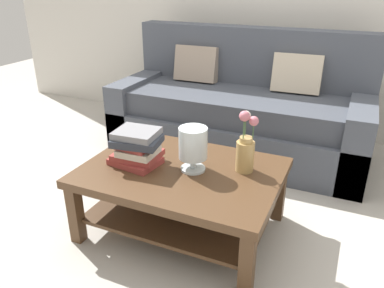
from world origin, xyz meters
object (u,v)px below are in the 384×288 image
couch (240,112)px  coffee_table (182,185)px  book_stack_main (137,148)px  glass_hurricane_vase (193,145)px  flower_pitcher (246,148)px

couch → coffee_table: bearing=-88.2°
couch → book_stack_main: (-0.23, -1.35, 0.17)m
coffee_table → book_stack_main: book_stack_main is taller
glass_hurricane_vase → flower_pitcher: flower_pitcher is taller
coffee_table → book_stack_main: 0.35m
book_stack_main → glass_hurricane_vase: bearing=11.8°
flower_pitcher → coffee_table: bearing=-159.0°
flower_pitcher → couch: bearing=108.4°
glass_hurricane_vase → coffee_table: bearing=-165.8°
book_stack_main → glass_hurricane_vase: glass_hurricane_vase is taller
book_stack_main → flower_pitcher: bearing=16.8°
couch → glass_hurricane_vase: (0.11, -1.28, 0.22)m
glass_hurricane_vase → flower_pitcher: bearing=22.6°
glass_hurricane_vase → flower_pitcher: 0.30m
glass_hurricane_vase → book_stack_main: bearing=-168.2°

